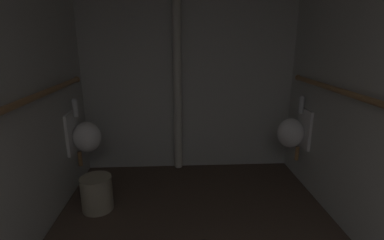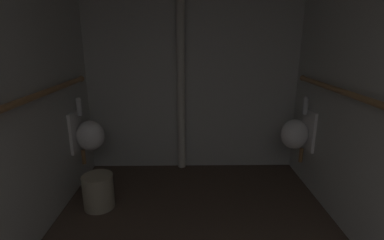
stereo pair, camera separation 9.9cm
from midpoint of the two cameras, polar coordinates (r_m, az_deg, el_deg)
name	(u,v)px [view 1 (the left image)]	position (r m, az deg, el deg)	size (l,w,h in m)	color
wall_back	(189,72)	(3.56, -1.48, 9.55)	(2.70, 0.06, 2.46)	#B9B9B3
urinal_left_mid	(85,136)	(3.32, -21.22, -3.00)	(0.32, 0.30, 0.76)	white
urinal_right_mid	(292,132)	(3.40, 18.47, -2.25)	(0.32, 0.30, 0.76)	white
supply_pipe_left	(5,109)	(2.18, -34.10, 1.74)	(0.06, 2.80, 0.06)	#9E7042
supply_pipe_right	(382,104)	(2.30, 32.46, 2.60)	(0.06, 2.83, 0.06)	#9E7042
standpipe_back_wall	(177,73)	(3.45, -3.75, 9.32)	(0.10, 0.10, 2.41)	beige
waste_bin	(97,193)	(3.05, -19.20, -13.53)	(0.30, 0.30, 0.34)	#9E937A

